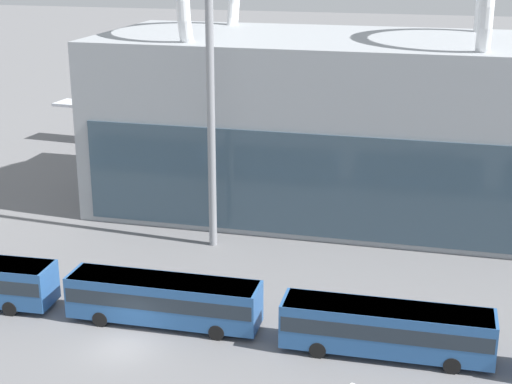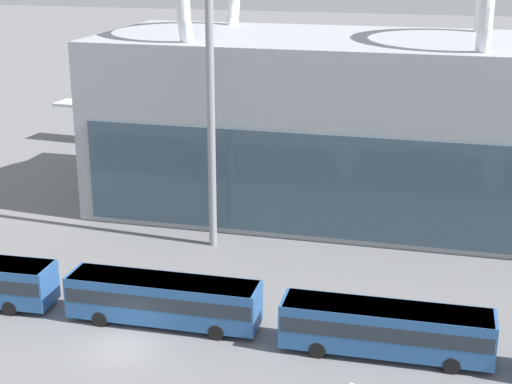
# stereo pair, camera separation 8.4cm
# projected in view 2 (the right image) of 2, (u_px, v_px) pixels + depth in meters

# --- Properties ---
(ground_plane) EXTENTS (440.00, 440.00, 0.00)m
(ground_plane) POSITION_uv_depth(u_px,v_px,m) (122.00, 347.00, 47.19)
(ground_plane) COLOR slate
(airliner_at_gate_far) EXTENTS (48.26, 44.23, 14.43)m
(airliner_at_gate_far) POSITION_uv_depth(u_px,v_px,m) (249.00, 108.00, 87.53)
(airliner_at_gate_far) COLOR silver
(airliner_at_gate_far) RESTS_ON ground_plane
(shuttle_bus_1) EXTENTS (12.40, 2.96, 3.07)m
(shuttle_bus_1) POSITION_uv_depth(u_px,v_px,m) (163.00, 298.00, 49.51)
(shuttle_bus_1) COLOR #285693
(shuttle_bus_1) RESTS_ON ground_plane
(shuttle_bus_2) EXTENTS (12.41, 2.97, 3.07)m
(shuttle_bus_2) POSITION_uv_depth(u_px,v_px,m) (386.00, 327.00, 45.79)
(shuttle_bus_2) COLOR #285693
(shuttle_bus_2) RESTS_ON ground_plane
(floodlight_mast) EXTENTS (2.33, 2.33, 30.26)m
(floodlight_mast) POSITION_uv_depth(u_px,v_px,m) (209.00, 14.00, 57.31)
(floodlight_mast) COLOR gray
(floodlight_mast) RESTS_ON ground_plane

